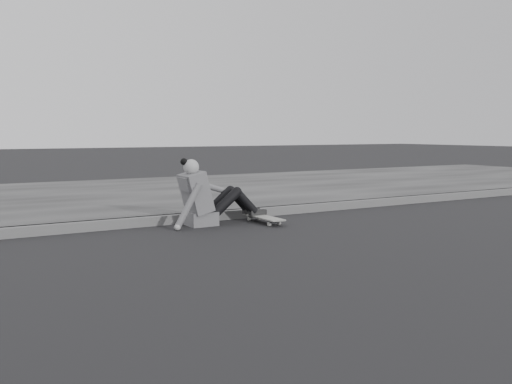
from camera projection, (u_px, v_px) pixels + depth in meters
ground at (358, 251)px, 5.79m from camera, size 80.00×80.00×0.00m
curb at (237, 214)px, 8.00m from camera, size 24.00×0.16×0.12m
sidewalk at (160, 194)px, 10.59m from camera, size 24.00×6.00×0.12m
skateboard at (264, 218)px, 7.57m from camera, size 0.20×0.78×0.09m
seated_woman at (206, 197)px, 7.38m from camera, size 1.38×0.46×0.88m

